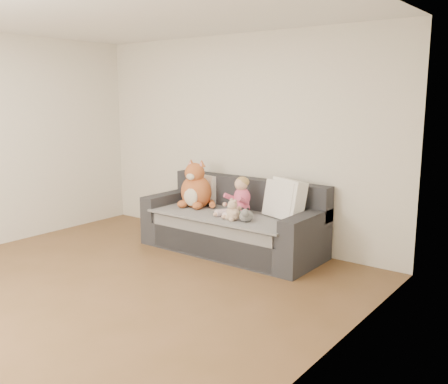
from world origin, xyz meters
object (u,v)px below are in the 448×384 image
(sofa, at_px, (234,225))
(toddler, at_px, (239,199))
(teddy_bear, at_px, (233,211))
(sippy_cup, at_px, (237,212))
(plush_cat, at_px, (196,189))

(sofa, distance_m, toddler, 0.38)
(teddy_bear, height_order, sippy_cup, teddy_bear)
(sofa, bearing_deg, teddy_bear, -55.28)
(toddler, distance_m, sippy_cup, 0.21)
(toddler, xyz_separation_m, plush_cat, (-0.68, 0.01, 0.04))
(teddy_bear, bearing_deg, sippy_cup, 126.62)
(teddy_bear, bearing_deg, toddler, 134.41)
(plush_cat, relative_size, teddy_bear, 2.49)
(plush_cat, distance_m, sippy_cup, 0.79)
(toddler, bearing_deg, teddy_bear, -54.98)
(sofa, xyz_separation_m, sippy_cup, (0.19, -0.19, 0.22))
(toddler, distance_m, teddy_bear, 0.30)
(toddler, relative_size, sippy_cup, 3.99)
(sofa, xyz_separation_m, toddler, (0.12, -0.05, 0.35))
(plush_cat, height_order, teddy_bear, plush_cat)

